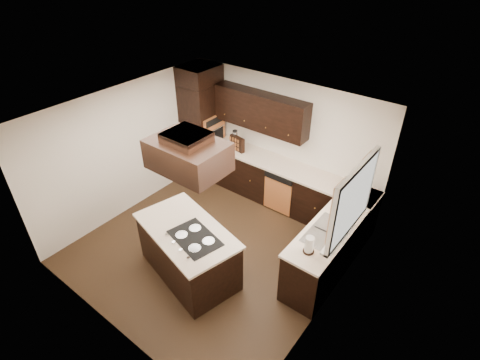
{
  "coord_description": "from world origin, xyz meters",
  "views": [
    {
      "loc": [
        3.33,
        -3.59,
        4.7
      ],
      "look_at": [
        0.1,
        0.6,
        1.15
      ],
      "focal_mm": 28.0,
      "sensor_mm": 36.0,
      "label": 1
    }
  ],
  "objects_px": {
    "range_hood": "(188,155)",
    "oven_column": "(203,132)",
    "spice_rack": "(237,143)",
    "island": "(188,252)"
  },
  "relations": [
    {
      "from": "spice_rack",
      "to": "range_hood",
      "type": "bearing_deg",
      "value": -56.48
    },
    {
      "from": "oven_column",
      "to": "range_hood",
      "type": "distance_m",
      "value": 3.13
    },
    {
      "from": "oven_column",
      "to": "island",
      "type": "distance_m",
      "value": 3.09
    },
    {
      "from": "island",
      "to": "oven_column",
      "type": "bearing_deg",
      "value": 141.52
    },
    {
      "from": "range_hood",
      "to": "spice_rack",
      "type": "height_order",
      "value": "range_hood"
    },
    {
      "from": "range_hood",
      "to": "oven_column",
      "type": "bearing_deg",
      "value": 129.74
    },
    {
      "from": "island",
      "to": "spice_rack",
      "type": "relative_size",
      "value": 4.55
    },
    {
      "from": "oven_column",
      "to": "island",
      "type": "relative_size",
      "value": 1.28
    },
    {
      "from": "oven_column",
      "to": "island",
      "type": "xyz_separation_m",
      "value": [
        1.84,
        -2.4,
        -0.62
      ]
    },
    {
      "from": "oven_column",
      "to": "spice_rack",
      "type": "height_order",
      "value": "oven_column"
    }
  ]
}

